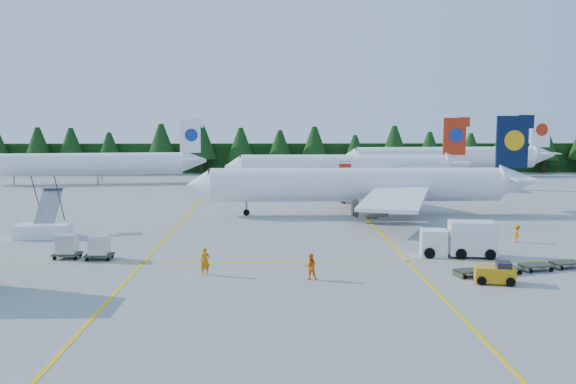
{
  "coord_description": "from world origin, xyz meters",
  "views": [
    {
      "loc": [
        -4.25,
        -53.47,
        10.56
      ],
      "look_at": [
        -2.69,
        10.83,
        3.5
      ],
      "focal_mm": 40.0,
      "sensor_mm": 36.0,
      "label": 1
    }
  ],
  "objects_px": {
    "airliner_red": "(340,167)",
    "airstairs": "(44,227)",
    "airliner_navy": "(350,185)",
    "service_truck": "(459,239)",
    "baggage_tug": "(496,273)"
  },
  "relations": [
    {
      "from": "service_truck",
      "to": "airliner_navy",
      "type": "bearing_deg",
      "value": 112.01
    },
    {
      "from": "airliner_red",
      "to": "airliner_navy",
      "type": "bearing_deg",
      "value": -93.8
    },
    {
      "from": "service_truck",
      "to": "baggage_tug",
      "type": "height_order",
      "value": "service_truck"
    },
    {
      "from": "service_truck",
      "to": "airstairs",
      "type": "bearing_deg",
      "value": 172.89
    },
    {
      "from": "service_truck",
      "to": "baggage_tug",
      "type": "xyz_separation_m",
      "value": [
        0.02,
        -8.46,
        -0.71
      ]
    },
    {
      "from": "service_truck",
      "to": "airliner_red",
      "type": "bearing_deg",
      "value": 101.92
    },
    {
      "from": "airliner_navy",
      "to": "airstairs",
      "type": "relative_size",
      "value": 5.71
    },
    {
      "from": "airliner_navy",
      "to": "airliner_red",
      "type": "xyz_separation_m",
      "value": [
        1.92,
        29.76,
        -0.01
      ]
    },
    {
      "from": "airstairs",
      "to": "airliner_navy",
      "type": "bearing_deg",
      "value": 19.23
    },
    {
      "from": "airliner_navy",
      "to": "service_truck",
      "type": "height_order",
      "value": "airliner_navy"
    },
    {
      "from": "airliner_red",
      "to": "airstairs",
      "type": "relative_size",
      "value": 5.68
    },
    {
      "from": "airliner_red",
      "to": "service_truck",
      "type": "distance_m",
      "value": 52.71
    },
    {
      "from": "airliner_navy",
      "to": "airstairs",
      "type": "xyz_separation_m",
      "value": [
        -29.85,
        -13.34,
        -2.44
      ]
    },
    {
      "from": "airstairs",
      "to": "service_truck",
      "type": "height_order",
      "value": "airstairs"
    },
    {
      "from": "airliner_red",
      "to": "service_truck",
      "type": "bearing_deg",
      "value": -85.86
    }
  ]
}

